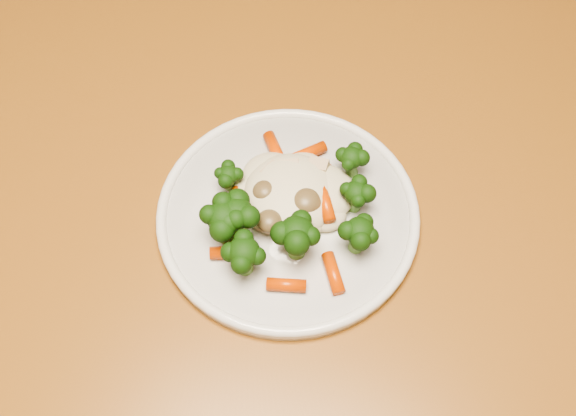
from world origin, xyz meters
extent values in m
plane|color=brown|center=(0.00, 0.00, 0.00)|extent=(3.00, 3.00, 0.00)
cube|color=#965C22|center=(-0.26, -0.18, 0.73)|extent=(1.46, 1.15, 0.04)
cylinder|color=silver|center=(-0.29, -0.25, 0.76)|extent=(0.25, 0.25, 0.01)
ellipsoid|color=beige|center=(-0.29, -0.23, 0.78)|extent=(0.11, 0.10, 0.04)
ellipsoid|color=black|center=(-0.33, -0.28, 0.78)|extent=(0.05, 0.05, 0.04)
ellipsoid|color=black|center=(-0.31, -0.31, 0.78)|extent=(0.05, 0.05, 0.04)
ellipsoid|color=black|center=(-0.27, -0.29, 0.78)|extent=(0.05, 0.05, 0.05)
ellipsoid|color=black|center=(-0.22, -0.27, 0.78)|extent=(0.04, 0.04, 0.04)
ellipsoid|color=black|center=(-0.23, -0.23, 0.78)|extent=(0.04, 0.04, 0.03)
ellipsoid|color=black|center=(-0.24, -0.19, 0.78)|extent=(0.04, 0.04, 0.03)
ellipsoid|color=black|center=(-0.35, -0.23, 0.78)|extent=(0.03, 0.03, 0.03)
ellipsoid|color=black|center=(-0.34, -0.28, 0.78)|extent=(0.05, 0.05, 0.04)
cylinder|color=#DF4905|center=(-0.31, -0.18, 0.77)|extent=(0.04, 0.05, 0.01)
cylinder|color=#DF4905|center=(-0.29, -0.18, 0.77)|extent=(0.04, 0.04, 0.01)
cylinder|color=#DF4905|center=(-0.25, -0.21, 0.77)|extent=(0.04, 0.03, 0.01)
cylinder|color=#DF4905|center=(-0.34, -0.26, 0.77)|extent=(0.02, 0.05, 0.01)
cylinder|color=#DF4905|center=(-0.33, -0.30, 0.77)|extent=(0.04, 0.02, 0.01)
cylinder|color=#DF4905|center=(-0.27, -0.32, 0.77)|extent=(0.04, 0.02, 0.01)
cylinder|color=#DF4905|center=(-0.24, -0.30, 0.77)|extent=(0.03, 0.04, 0.01)
cylinder|color=#DF4905|center=(-0.26, -0.24, 0.78)|extent=(0.03, 0.04, 0.01)
ellipsoid|color=brown|center=(-0.27, -0.24, 0.78)|extent=(0.03, 0.03, 0.02)
ellipsoid|color=brown|center=(-0.27, -0.24, 0.78)|extent=(0.02, 0.02, 0.02)
ellipsoid|color=brown|center=(-0.31, -0.24, 0.78)|extent=(0.02, 0.02, 0.02)
ellipsoid|color=brown|center=(-0.30, -0.27, 0.78)|extent=(0.02, 0.02, 0.02)
cube|color=#CCB088|center=(-0.30, -0.21, 0.78)|extent=(0.02, 0.02, 0.01)
cube|color=#CCB088|center=(-0.27, -0.20, 0.78)|extent=(0.02, 0.01, 0.01)
cube|color=#CCB088|center=(-0.31, -0.22, 0.78)|extent=(0.02, 0.02, 0.01)
camera|label=1|loc=(-0.21, -0.59, 1.34)|focal=45.00mm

